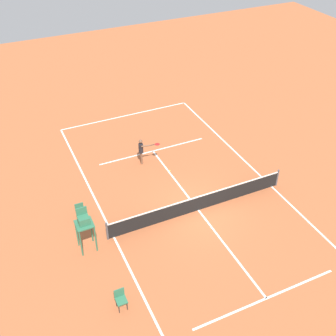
# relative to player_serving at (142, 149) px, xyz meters

# --- Properties ---
(ground_plane) EXTENTS (60.00, 60.00, 0.00)m
(ground_plane) POSITION_rel_player_serving_xyz_m (-1.09, 5.20, -1.00)
(ground_plane) COLOR #AD5933
(court_lines) EXTENTS (9.51, 22.33, 0.01)m
(court_lines) POSITION_rel_player_serving_xyz_m (-1.09, 5.20, -0.99)
(court_lines) COLOR white
(court_lines) RESTS_ON ground
(tennis_net) EXTENTS (10.11, 0.10, 1.07)m
(tennis_net) POSITION_rel_player_serving_xyz_m (-1.09, 5.20, -0.50)
(tennis_net) COLOR #4C4C51
(tennis_net) RESTS_ON ground
(player_serving) EXTENTS (1.24, 0.75, 1.68)m
(player_serving) POSITION_rel_player_serving_xyz_m (0.00, 0.00, 0.00)
(player_serving) COLOR brown
(player_serving) RESTS_ON ground
(tennis_ball) EXTENTS (0.07, 0.07, 0.07)m
(tennis_ball) POSITION_rel_player_serving_xyz_m (-1.18, 1.45, -0.96)
(tennis_ball) COLOR #CCE033
(tennis_ball) RESTS_ON ground
(umpire_chair) EXTENTS (0.80, 0.80, 2.41)m
(umpire_chair) POSITION_rel_player_serving_xyz_m (4.97, 5.34, 0.61)
(umpire_chair) COLOR #2D6B4C
(umpire_chair) RESTS_ON ground
(courtside_chair_near) EXTENTS (0.44, 0.46, 0.95)m
(courtside_chair_near) POSITION_rel_player_serving_xyz_m (4.62, 9.10, -0.46)
(courtside_chair_near) COLOR #262626
(courtside_chair_near) RESTS_ON ground
(courtside_chair_mid) EXTENTS (0.44, 0.46, 0.95)m
(courtside_chair_mid) POSITION_rel_player_serving_xyz_m (4.71, 3.27, -0.46)
(courtside_chair_mid) COLOR #262626
(courtside_chair_mid) RESTS_ON ground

